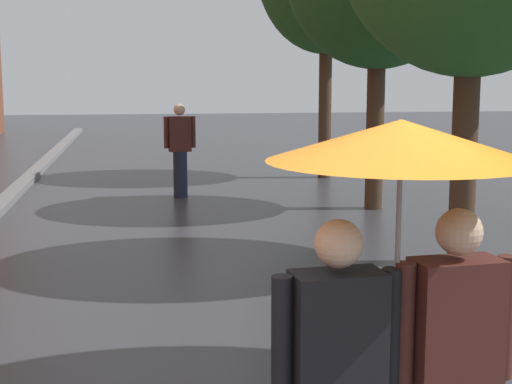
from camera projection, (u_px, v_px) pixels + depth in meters
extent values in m
cylinder|color=#473323|center=(464.00, 155.00, 9.22)|extent=(0.31, 0.31, 2.66)
cylinder|color=#473323|center=(375.00, 128.00, 12.97)|extent=(0.30, 0.30, 2.75)
cylinder|color=#473323|center=(325.00, 106.00, 16.80)|extent=(0.28, 0.28, 3.15)
cube|color=black|center=(337.00, 343.00, 3.33)|extent=(0.42, 0.26, 0.63)
sphere|color=beige|center=(339.00, 244.00, 3.26)|extent=(0.21, 0.21, 0.21)
cylinder|color=black|center=(282.00, 341.00, 3.27)|extent=(0.09, 0.09, 0.57)
cylinder|color=black|center=(390.00, 331.00, 3.39)|extent=(0.09, 0.09, 0.57)
cube|color=#4C231E|center=(455.00, 329.00, 3.47)|extent=(0.42, 0.26, 0.64)
sphere|color=beige|center=(459.00, 232.00, 3.40)|extent=(0.21, 0.21, 0.21)
cylinder|color=#4C231E|center=(404.00, 326.00, 3.40)|extent=(0.09, 0.09, 0.58)
cylinder|color=#4C231E|center=(505.00, 317.00, 3.52)|extent=(0.09, 0.09, 0.58)
cylinder|color=#9E9EA3|center=(397.00, 288.00, 3.39)|extent=(0.02, 0.02, 1.16)
cone|color=orange|center=(401.00, 140.00, 3.29)|extent=(1.17, 1.17, 0.18)
cylinder|color=#1E233D|center=(180.00, 174.00, 14.28)|extent=(0.26, 0.26, 0.86)
cube|color=#4C231E|center=(180.00, 134.00, 14.16)|extent=(0.42, 0.26, 0.65)
sphere|color=beige|center=(179.00, 110.00, 14.09)|extent=(0.21, 0.21, 0.21)
cylinder|color=#4C231E|center=(166.00, 132.00, 14.10)|extent=(0.09, 0.09, 0.58)
cylinder|color=#4C231E|center=(193.00, 132.00, 14.22)|extent=(0.09, 0.09, 0.58)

